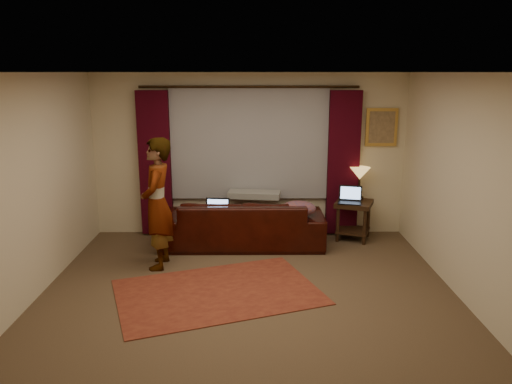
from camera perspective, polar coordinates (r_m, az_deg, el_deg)
floor at (r=6.04m, az=-0.90°, el=-12.04°), size 5.00×5.00×0.01m
ceiling at (r=5.44m, az=-1.01°, el=13.54°), size 5.00×5.00×0.02m
wall_back at (r=8.05m, az=-0.77°, el=4.25°), size 5.00×0.02×2.60m
wall_front at (r=3.22m, az=-1.42°, el=-10.31°), size 5.00×0.02×2.60m
wall_left at (r=6.15m, az=-24.92°, el=0.06°), size 0.02×5.00×2.60m
wall_right at (r=6.10m, az=23.22°, el=0.13°), size 0.02×5.00×2.60m
sheer_curtain at (r=7.96m, az=-0.78°, el=5.60°), size 2.50×0.05×1.80m
drape_left at (r=8.11m, az=-11.44°, el=3.19°), size 0.50×0.14×2.30m
drape_right at (r=8.09m, az=9.93°, el=3.23°), size 0.50×0.14×2.30m
curtain_rod at (r=7.84m, az=-0.80°, el=11.93°), size 0.04×0.04×3.40m
picture_frame at (r=8.22m, az=14.15°, el=7.20°), size 0.50×0.04×0.60m
sofa at (r=7.62m, az=-1.50°, el=-2.51°), size 2.45×1.06×0.99m
throw_blanket at (r=7.79m, az=-0.20°, el=1.61°), size 0.85×0.43×0.10m
clothing_pile at (r=7.47m, az=4.84°, el=-1.98°), size 0.63×0.55×0.23m
laptop_sofa at (r=7.41m, az=-4.57°, el=-1.96°), size 0.39×0.42×0.26m
area_rug at (r=6.18m, az=-4.40°, el=-11.31°), size 2.76×2.29×0.01m
end_table at (r=8.07m, az=11.06°, el=-3.19°), size 0.69×0.69×0.62m
tiffany_lamp at (r=8.10m, az=11.73°, el=0.99°), size 0.35×0.35×0.51m
laptop_table at (r=7.82m, az=10.69°, el=-0.37°), size 0.43×0.45×0.25m
person at (r=6.79m, az=-11.20°, el=-1.33°), size 0.52×0.52×1.77m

